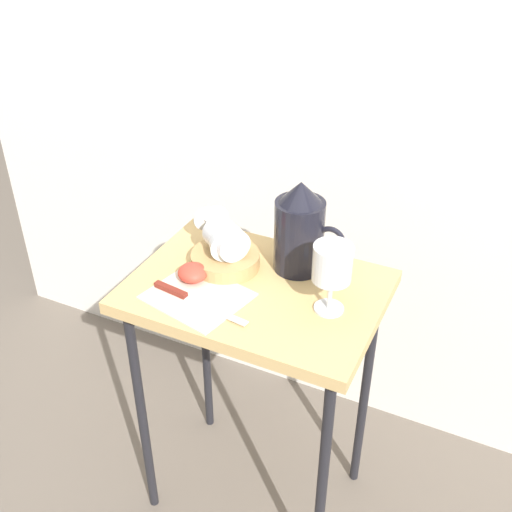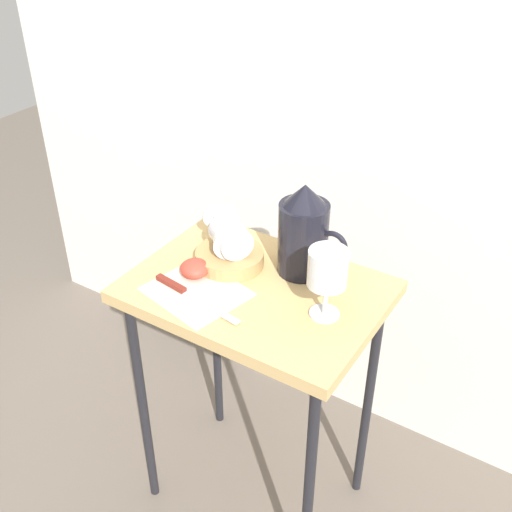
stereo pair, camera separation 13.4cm
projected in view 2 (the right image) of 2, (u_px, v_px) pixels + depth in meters
ground_plane at (256, 489)px, 1.79m from camera, size 6.00×6.00×0.00m
curtain_drape at (352, 132)px, 1.60m from camera, size 2.40×0.03×1.85m
table at (256, 315)px, 1.44m from camera, size 0.56×0.40×0.72m
linen_napkin at (196, 292)px, 1.37m from camera, size 0.23×0.21×0.00m
basket_tray at (230, 258)px, 1.45m from camera, size 0.16×0.16×0.03m
pitcher at (303, 237)px, 1.39m from camera, size 0.17×0.11×0.22m
wine_glass_upright at (328, 272)px, 1.25m from camera, size 0.08×0.08×0.16m
wine_glass_tipped_near at (230, 236)px, 1.43m from camera, size 0.16×0.14×0.08m
wine_glass_tipped_far at (228, 236)px, 1.43m from camera, size 0.14×0.16×0.07m
apple_half_left at (195, 268)px, 1.41m from camera, size 0.07×0.07×0.04m
knife at (184, 292)px, 1.36m from camera, size 0.24×0.05×0.01m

